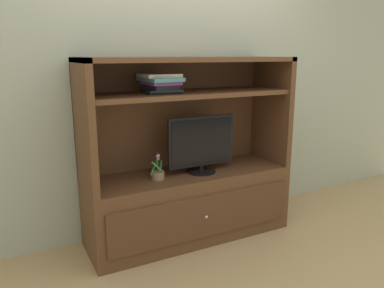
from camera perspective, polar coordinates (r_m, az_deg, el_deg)
ground_plane at (r=3.02m, az=3.22°, el=-16.70°), size 8.00×8.00×0.00m
painted_rear_wall at (r=3.28m, az=-3.31°, el=11.44°), size 6.00×0.10×2.80m
media_console at (r=3.14m, az=-0.49°, el=-5.92°), size 1.71×0.57×1.50m
tv_monitor at (r=3.04m, az=1.47°, el=-0.02°), size 0.59×0.23×0.47m
potted_plant at (r=2.93m, az=-5.22°, el=-4.56°), size 0.12×0.11×0.21m
magazine_stack at (r=2.86m, az=-4.87°, el=9.28°), size 0.29×0.34×0.15m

